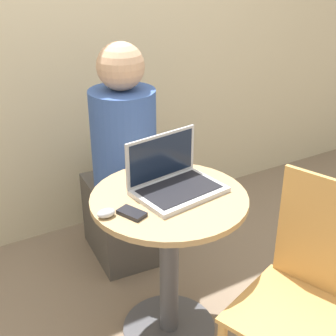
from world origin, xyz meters
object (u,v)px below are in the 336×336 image
at_px(cell_phone, 132,213).
at_px(person_seated, 122,176).
at_px(laptop, 174,180).
at_px(chair_empty, 303,300).

bearing_deg(cell_phone, person_seated, 68.39).
bearing_deg(cell_phone, laptop, 20.41).
bearing_deg(person_seated, laptop, -92.41).
xyz_separation_m(laptop, person_seated, (0.02, 0.57, -0.24)).
relative_size(cell_phone, chair_empty, 0.13).
bearing_deg(person_seated, chair_empty, -80.65).
relative_size(laptop, cell_phone, 3.10).
bearing_deg(cell_phone, chair_empty, -46.90).
xyz_separation_m(laptop, chair_empty, (0.21, -0.57, -0.29)).
distance_m(cell_phone, chair_empty, 0.70).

